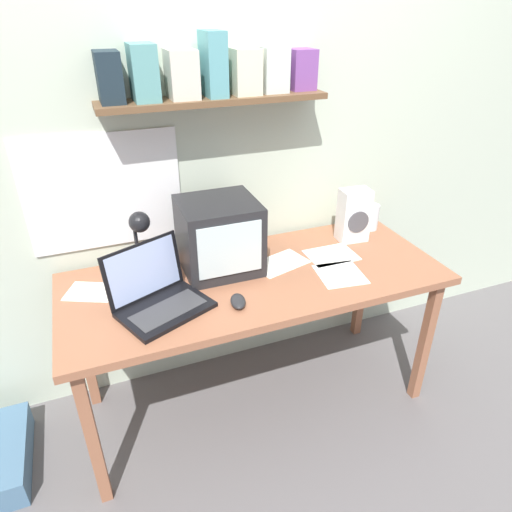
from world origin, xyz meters
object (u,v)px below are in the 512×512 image
Objects in this scene: desk_lamp at (140,238)px; printed_handout at (100,292)px; computer_mouse at (238,301)px; juice_glass at (371,218)px; loose_paper_near_laptop at (280,263)px; open_notebook at (340,274)px; laptop at (156,292)px; loose_paper_near_monitor at (331,255)px; corner_desk at (256,288)px; space_heater at (354,215)px; crt_monitor at (219,236)px.

printed_handout is (-0.20, -0.07, -0.18)m from desk_lamp.
printed_handout is (-0.51, 0.29, -0.01)m from computer_mouse.
juice_glass is 0.62m from loose_paper_near_laptop.
computer_mouse is 0.51× the size of open_notebook.
juice_glass is 0.60× the size of open_notebook.
desk_lamp is at bearing 69.05° from laptop.
corner_desk is at bearing -174.19° from loose_paper_near_monitor.
corner_desk is 0.47m from laptop.
space_heater is (1.04, -0.03, -0.05)m from desk_lamp.
open_notebook is at bearing -42.26° from desk_lamp.
corner_desk is 0.41m from loose_paper_near_monitor.
laptop is at bearing -147.96° from crt_monitor.
computer_mouse reaches higher than printed_handout.
desk_lamp reaches higher than loose_paper_near_laptop.
crt_monitor is at bearing 85.62° from computer_mouse.
loose_paper_near_monitor is (0.85, 0.11, -0.06)m from laptop.
computer_mouse reaches higher than corner_desk.
computer_mouse is at bearing -150.77° from space_heater.
computer_mouse is 0.59m from printed_handout.
loose_paper_near_laptop is (0.60, -0.13, -0.18)m from desk_lamp.
laptop is 0.28m from printed_handout.
desk_lamp reaches higher than juice_glass.
desk_lamp is 0.51m from computer_mouse.
space_heater is 0.25m from loose_paper_near_monitor.
juice_glass is 0.51× the size of space_heater.
loose_paper_near_laptop is (0.14, 0.06, 0.07)m from corner_desk.
laptop is 1.78× the size of loose_paper_near_monitor.
printed_handout is at bearing 166.56° from open_notebook.
loose_paper_near_monitor is at bearing 5.81° from corner_desk.
corner_desk is 7.43× the size of open_notebook.
crt_monitor is 1.10× the size of desk_lamp.
juice_glass reaches higher than printed_handout.
printed_handout is (-0.66, 0.11, 0.07)m from corner_desk.
space_heater reaches higher than loose_paper_near_monitor.
loose_paper_near_monitor is at bearing -8.90° from crt_monitor.
loose_paper_near_monitor is at bearing -142.94° from space_heater.
space_heater reaches higher than laptop.
juice_glass is (0.86, 0.10, -0.10)m from crt_monitor.
laptop is (-0.45, -0.07, 0.13)m from corner_desk.
crt_monitor is at bearing 151.57° from open_notebook.
laptop is (-0.32, -0.20, -0.10)m from crt_monitor.
open_notebook is (0.21, -0.19, 0.00)m from loose_paper_near_laptop.
laptop is at bearing 159.88° from computer_mouse.
computer_mouse is (-0.89, -0.40, -0.05)m from juice_glass.
loose_paper_near_monitor reaches higher than corner_desk.
corner_desk is at bearing 50.56° from computer_mouse.
laptop is 3.60× the size of computer_mouse.
space_heater is 0.39m from open_notebook.
laptop is at bearing -166.13° from juice_glass.
desk_lamp is 1.09× the size of loose_paper_near_laptop.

